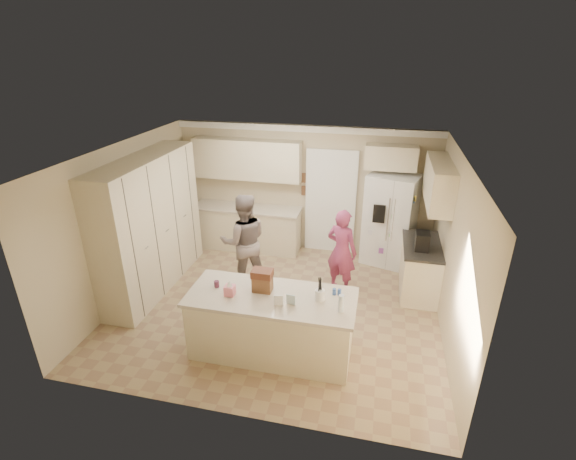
% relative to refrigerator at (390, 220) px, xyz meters
% --- Properties ---
extents(floor, '(5.20, 4.60, 0.02)m').
position_rel_refrigerator_xyz_m(floor, '(-1.75, -2.01, -0.91)').
color(floor, '#9B855F').
rests_on(floor, ground).
extents(ceiling, '(5.20, 4.60, 0.02)m').
position_rel_refrigerator_xyz_m(ceiling, '(-1.75, -2.01, 1.71)').
color(ceiling, white).
rests_on(ceiling, wall_back).
extents(wall_back, '(5.20, 0.02, 2.60)m').
position_rel_refrigerator_xyz_m(wall_back, '(-1.75, 0.30, 0.40)').
color(wall_back, '#C8B893').
rests_on(wall_back, ground).
extents(wall_front, '(5.20, 0.02, 2.60)m').
position_rel_refrigerator_xyz_m(wall_front, '(-1.75, -4.32, 0.40)').
color(wall_front, '#C8B893').
rests_on(wall_front, ground).
extents(wall_left, '(0.02, 4.60, 2.60)m').
position_rel_refrigerator_xyz_m(wall_left, '(-4.36, -2.01, 0.40)').
color(wall_left, '#C8B893').
rests_on(wall_left, ground).
extents(wall_right, '(0.02, 4.60, 2.60)m').
position_rel_refrigerator_xyz_m(wall_right, '(0.86, -2.01, 0.40)').
color(wall_right, '#C8B893').
rests_on(wall_right, ground).
extents(crown_back, '(5.20, 0.08, 0.12)m').
position_rel_refrigerator_xyz_m(crown_back, '(-1.75, 0.25, 1.63)').
color(crown_back, white).
rests_on(crown_back, wall_back).
extents(pantry_bank, '(0.60, 2.60, 2.35)m').
position_rel_refrigerator_xyz_m(pantry_bank, '(-4.05, -1.81, 0.28)').
color(pantry_bank, beige).
rests_on(pantry_bank, floor).
extents(back_base_cab, '(2.20, 0.60, 0.88)m').
position_rel_refrigerator_xyz_m(back_base_cab, '(-2.90, -0.01, -0.46)').
color(back_base_cab, beige).
rests_on(back_base_cab, floor).
extents(back_countertop, '(2.24, 0.63, 0.04)m').
position_rel_refrigerator_xyz_m(back_countertop, '(-2.90, -0.02, 0.00)').
color(back_countertop, beige).
rests_on(back_countertop, back_base_cab).
extents(back_upper_cab, '(2.20, 0.35, 0.80)m').
position_rel_refrigerator_xyz_m(back_upper_cab, '(-2.90, 0.11, 1.00)').
color(back_upper_cab, beige).
rests_on(back_upper_cab, wall_back).
extents(doorway_opening, '(0.90, 0.06, 2.10)m').
position_rel_refrigerator_xyz_m(doorway_opening, '(-1.20, 0.27, 0.15)').
color(doorway_opening, black).
rests_on(doorway_opening, floor).
extents(doorway_casing, '(1.02, 0.03, 2.22)m').
position_rel_refrigerator_xyz_m(doorway_casing, '(-1.20, 0.23, 0.15)').
color(doorway_casing, white).
rests_on(doorway_casing, floor).
extents(wall_frame_upper, '(0.15, 0.02, 0.20)m').
position_rel_refrigerator_xyz_m(wall_frame_upper, '(-1.73, 0.26, 0.65)').
color(wall_frame_upper, brown).
rests_on(wall_frame_upper, wall_back).
extents(wall_frame_lower, '(0.15, 0.02, 0.20)m').
position_rel_refrigerator_xyz_m(wall_frame_lower, '(-1.73, 0.26, 0.38)').
color(wall_frame_lower, brown).
rests_on(wall_frame_lower, wall_back).
extents(refrigerator, '(1.06, 0.93, 1.80)m').
position_rel_refrigerator_xyz_m(refrigerator, '(0.00, 0.00, 0.00)').
color(refrigerator, white).
rests_on(refrigerator, floor).
extents(fridge_seam, '(0.02, 0.02, 1.78)m').
position_rel_refrigerator_xyz_m(fridge_seam, '(0.00, -0.36, 0.00)').
color(fridge_seam, gray).
rests_on(fridge_seam, refrigerator).
extents(fridge_dispenser, '(0.22, 0.03, 0.35)m').
position_rel_refrigerator_xyz_m(fridge_dispenser, '(-0.22, -0.37, 0.25)').
color(fridge_dispenser, black).
rests_on(fridge_dispenser, refrigerator).
extents(fridge_handle_l, '(0.02, 0.02, 0.85)m').
position_rel_refrigerator_xyz_m(fridge_handle_l, '(-0.05, -0.37, 0.15)').
color(fridge_handle_l, silver).
rests_on(fridge_handle_l, refrigerator).
extents(fridge_handle_r, '(0.02, 0.02, 0.85)m').
position_rel_refrigerator_xyz_m(fridge_handle_r, '(0.05, -0.37, 0.15)').
color(fridge_handle_r, silver).
rests_on(fridge_handle_r, refrigerator).
extents(over_fridge_cab, '(0.95, 0.35, 0.45)m').
position_rel_refrigerator_xyz_m(over_fridge_cab, '(-0.10, 0.11, 1.20)').
color(over_fridge_cab, beige).
rests_on(over_fridge_cab, wall_back).
extents(right_base_cab, '(0.60, 1.20, 0.88)m').
position_rel_refrigerator_xyz_m(right_base_cab, '(0.55, -1.01, -0.46)').
color(right_base_cab, beige).
rests_on(right_base_cab, floor).
extents(right_countertop, '(0.63, 1.24, 0.04)m').
position_rel_refrigerator_xyz_m(right_countertop, '(0.54, -1.01, 0.00)').
color(right_countertop, '#2D2B28').
rests_on(right_countertop, right_base_cab).
extents(right_upper_cab, '(0.35, 1.50, 0.70)m').
position_rel_refrigerator_xyz_m(right_upper_cab, '(0.68, -0.81, 1.05)').
color(right_upper_cab, beige).
rests_on(right_upper_cab, wall_right).
extents(coffee_maker, '(0.22, 0.28, 0.30)m').
position_rel_refrigerator_xyz_m(coffee_maker, '(0.50, -1.21, 0.17)').
color(coffee_maker, black).
rests_on(coffee_maker, right_countertop).
extents(island_base, '(2.20, 0.90, 0.88)m').
position_rel_refrigerator_xyz_m(island_base, '(-1.55, -3.11, -0.46)').
color(island_base, beige).
rests_on(island_base, floor).
extents(island_top, '(2.28, 0.96, 0.05)m').
position_rel_refrigerator_xyz_m(island_top, '(-1.55, -3.11, 0.00)').
color(island_top, beige).
rests_on(island_top, island_base).
extents(utensil_crock, '(0.13, 0.13, 0.15)m').
position_rel_refrigerator_xyz_m(utensil_crock, '(-0.90, -3.06, 0.10)').
color(utensil_crock, white).
rests_on(utensil_crock, island_top).
extents(tissue_box, '(0.13, 0.13, 0.14)m').
position_rel_refrigerator_xyz_m(tissue_box, '(-2.10, -3.21, 0.10)').
color(tissue_box, pink).
rests_on(tissue_box, island_top).
extents(tissue_plume, '(0.08, 0.08, 0.08)m').
position_rel_refrigerator_xyz_m(tissue_plume, '(-2.10, -3.21, 0.20)').
color(tissue_plume, white).
rests_on(tissue_plume, tissue_box).
extents(dollhouse_body, '(0.26, 0.18, 0.22)m').
position_rel_refrigerator_xyz_m(dollhouse_body, '(-1.70, -3.01, 0.14)').
color(dollhouse_body, brown).
rests_on(dollhouse_body, island_top).
extents(dollhouse_roof, '(0.28, 0.20, 0.10)m').
position_rel_refrigerator_xyz_m(dollhouse_roof, '(-1.70, -3.01, 0.30)').
color(dollhouse_roof, '#592D1E').
rests_on(dollhouse_roof, dollhouse_body).
extents(jam_jar, '(0.07, 0.07, 0.09)m').
position_rel_refrigerator_xyz_m(jam_jar, '(-2.35, -3.06, 0.07)').
color(jam_jar, '#59263F').
rests_on(jam_jar, island_top).
extents(greeting_card_a, '(0.12, 0.06, 0.16)m').
position_rel_refrigerator_xyz_m(greeting_card_a, '(-1.40, -3.31, 0.11)').
color(greeting_card_a, white).
rests_on(greeting_card_a, island_top).
extents(greeting_card_b, '(0.12, 0.05, 0.16)m').
position_rel_refrigerator_xyz_m(greeting_card_b, '(-1.25, -3.26, 0.11)').
color(greeting_card_b, silver).
rests_on(greeting_card_b, island_top).
extents(water_bottle, '(0.07, 0.07, 0.24)m').
position_rel_refrigerator_xyz_m(water_bottle, '(-0.60, -3.26, 0.14)').
color(water_bottle, silver).
rests_on(water_bottle, island_top).
extents(shaker_salt, '(0.05, 0.05, 0.09)m').
position_rel_refrigerator_xyz_m(shaker_salt, '(-0.73, -2.89, 0.07)').
color(shaker_salt, '#32529A').
rests_on(shaker_salt, island_top).
extents(shaker_pepper, '(0.05, 0.05, 0.09)m').
position_rel_refrigerator_xyz_m(shaker_pepper, '(-0.66, -2.89, 0.07)').
color(shaker_pepper, '#32529A').
rests_on(shaker_pepper, island_top).
extents(teen_boy, '(1.03, 0.93, 1.73)m').
position_rel_refrigerator_xyz_m(teen_boy, '(-2.48, -1.48, -0.03)').
color(teen_boy, gray).
rests_on(teen_boy, floor).
extents(teen_girl, '(0.65, 0.55, 1.53)m').
position_rel_refrigerator_xyz_m(teen_girl, '(-0.79, -1.27, -0.14)').
color(teen_girl, '#9E3B75').
rests_on(teen_girl, floor).
extents(fridge_magnets, '(0.76, 0.02, 1.44)m').
position_rel_refrigerator_xyz_m(fridge_magnets, '(0.00, -0.36, 0.00)').
color(fridge_magnets, tan).
rests_on(fridge_magnets, refrigerator).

